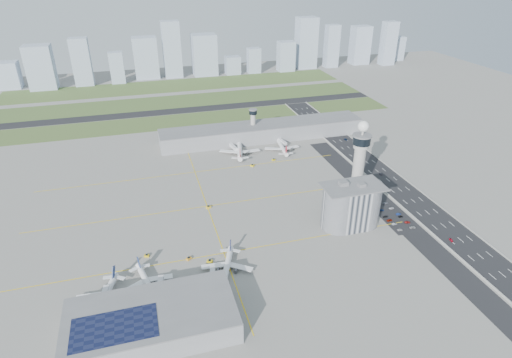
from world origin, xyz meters
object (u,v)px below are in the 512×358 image
object	(u,v)px
control_tower	(359,159)
jet_bridge_near_0	(102,307)
jet_bridge_near_1	(159,296)
car_hw_2	(346,139)
car_lot_8	(401,217)
airplane_near_a	(103,295)
car_lot_0	(400,230)
car_hw_0	(451,240)
tug_4	(252,165)
car_lot_3	(386,217)
car_hw_4	(310,121)
jet_bridge_far_0	(231,146)
car_lot_6	(413,227)
car_lot_9	(398,214)
airplane_near_c	(227,264)
car_lot_2	(390,220)
admin_building	(351,206)
car_lot_7	(407,222)
jet_bridge_far_1	(279,140)
tug_1	(189,258)
car_lot_11	(386,203)
airplane_far_b	(282,144)
tug_3	(208,207)
airplane_far_a	(240,147)
car_lot_4	(382,210)
jet_bridge_near_2	(213,285)
tug_0	(147,255)
tug_5	(274,160)
tug_2	(210,261)
airplane_near_b	(147,280)
car_lot_5	(377,206)
car_lot_10	(391,208)
secondary_tower	(253,122)

from	to	relation	value
control_tower	jet_bridge_near_0	size ratio (longest dim) A/B	4.61
jet_bridge_near_0	jet_bridge_near_1	distance (m)	30.00
jet_bridge_near_0	car_hw_2	size ratio (longest dim) A/B	3.18
jet_bridge_near_0	car_lot_8	xyz separation A→B (m)	(205.34, 36.88, -2.28)
airplane_near_a	car_lot_8	xyz separation A→B (m)	(204.43, 30.39, -4.74)
control_tower	car_lot_0	distance (m)	58.97
jet_bridge_near_1	car_hw_0	size ratio (longest dim) A/B	3.82
tug_4	car_lot_3	distance (m)	129.14
tug_4	car_hw_4	xyz separation A→B (m)	(95.38, 94.73, -0.37)
jet_bridge_far_0	car_lot_6	world-z (taller)	jet_bridge_far_0
jet_bridge_far_0	car_lot_9	bearing A→B (deg)	20.68
airplane_near_c	car_lot_2	xyz separation A→B (m)	(123.89, 21.55, -4.64)
admin_building	car_lot_7	size ratio (longest dim) A/B	9.93
jet_bridge_far_1	tug_1	bearing A→B (deg)	-45.20
airplane_near_c	car_lot_11	distance (m)	140.89
airplane_far_b	jet_bridge_far_1	distance (m)	17.57
airplane_near_c	tug_3	world-z (taller)	airplane_near_c
car_hw_0	airplane_far_a	bearing A→B (deg)	126.45
airplane_near_a	jet_bridge_far_1	distance (m)	248.44
jet_bridge_near_0	car_lot_4	bearing A→B (deg)	-66.12
jet_bridge_near_2	tug_0	bearing A→B (deg)	50.11
jet_bridge_far_1	jet_bridge_far_0	bearing A→B (deg)	-100.00
tug_5	airplane_near_a	bearing A→B (deg)	114.47
car_lot_3	jet_bridge_far_1	bearing A→B (deg)	5.36
airplane_far_a	tug_2	world-z (taller)	airplane_far_a
airplane_near_b	car_hw_0	bearing A→B (deg)	73.34
control_tower	car_lot_2	world-z (taller)	control_tower
car_hw_2	jet_bridge_far_0	bearing A→B (deg)	164.82
tug_5	car_lot_8	xyz separation A→B (m)	(58.35, -117.99, -0.31)
airplane_near_a	tug_3	world-z (taller)	airplane_near_a
car_lot_2	tug_2	bearing A→B (deg)	89.16
car_hw_2	jet_bridge_near_1	bearing A→B (deg)	-148.09
tug_4	car_lot_5	xyz separation A→B (m)	(71.91, -94.04, -0.34)
car_lot_4	car_hw_0	xyz separation A→B (m)	(24.51, -46.56, 0.02)
jet_bridge_near_0	car_hw_4	xyz separation A→B (m)	(219.89, 242.96, -2.26)
control_tower	car_lot_10	xyz separation A→B (m)	(20.27, -19.97, -34.47)
jet_bridge_far_0	car_lot_6	size ratio (longest dim) A/B	3.15
tug_0	secondary_tower	bearing A→B (deg)	164.63
tug_0	car_hw_4	xyz separation A→B (m)	(194.48, 201.90, -0.26)
car_lot_5	car_hw_0	world-z (taller)	car_hw_0
jet_bridge_near_2	car_hw_4	distance (m)	290.86
airplane_near_c	jet_bridge_near_1	bearing A→B (deg)	-51.66
car_hw_0	control_tower	bearing A→B (deg)	125.31
airplane_far_b	car_lot_2	world-z (taller)	airplane_far_b
car_lot_8	car_lot_6	bearing A→B (deg)	-176.98
jet_bridge_far_1	car_lot_6	bearing A→B (deg)	3.30
airplane_near_b	jet_bridge_near_0	size ratio (longest dim) A/B	2.58
airplane_near_b	car_hw_0	distance (m)	197.16
admin_building	jet_bridge_far_1	size ratio (longest dim) A/B	3.00
admin_building	jet_bridge_near_2	distance (m)	112.69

